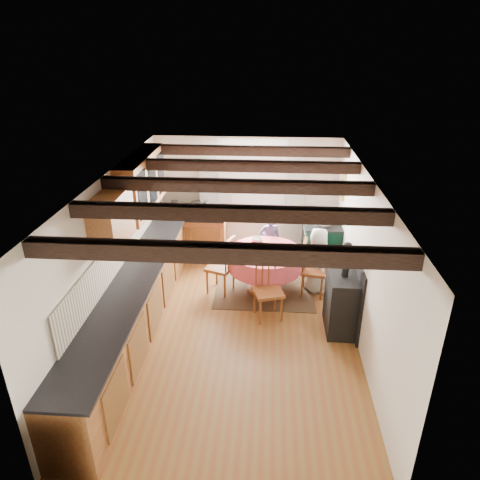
# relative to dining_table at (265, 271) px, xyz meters

# --- Properties ---
(floor) EXTENTS (3.60, 5.50, 0.00)m
(floor) POSITION_rel_dining_table_xyz_m (-0.41, -1.18, -0.39)
(floor) COLOR brown
(floor) RESTS_ON ground
(ceiling) EXTENTS (3.60, 5.50, 0.00)m
(ceiling) POSITION_rel_dining_table_xyz_m (-0.41, -1.18, 2.01)
(ceiling) COLOR white
(ceiling) RESTS_ON ground
(wall_back) EXTENTS (3.60, 0.00, 2.40)m
(wall_back) POSITION_rel_dining_table_xyz_m (-0.41, 1.57, 0.81)
(wall_back) COLOR silver
(wall_back) RESTS_ON ground
(wall_front) EXTENTS (3.60, 0.00, 2.40)m
(wall_front) POSITION_rel_dining_table_xyz_m (-0.41, -3.93, 0.81)
(wall_front) COLOR silver
(wall_front) RESTS_ON ground
(wall_left) EXTENTS (0.00, 5.50, 2.40)m
(wall_left) POSITION_rel_dining_table_xyz_m (-2.21, -1.18, 0.81)
(wall_left) COLOR silver
(wall_left) RESTS_ON ground
(wall_right) EXTENTS (0.00, 5.50, 2.40)m
(wall_right) POSITION_rel_dining_table_xyz_m (1.39, -1.18, 0.81)
(wall_right) COLOR silver
(wall_right) RESTS_ON ground
(beam_a) EXTENTS (3.60, 0.16, 0.16)m
(beam_a) POSITION_rel_dining_table_xyz_m (-0.41, -3.18, 1.92)
(beam_a) COLOR #38241B
(beam_a) RESTS_ON ceiling
(beam_b) EXTENTS (3.60, 0.16, 0.16)m
(beam_b) POSITION_rel_dining_table_xyz_m (-0.41, -2.18, 1.92)
(beam_b) COLOR #38241B
(beam_b) RESTS_ON ceiling
(beam_c) EXTENTS (3.60, 0.16, 0.16)m
(beam_c) POSITION_rel_dining_table_xyz_m (-0.41, -1.18, 1.92)
(beam_c) COLOR #38241B
(beam_c) RESTS_ON ceiling
(beam_d) EXTENTS (3.60, 0.16, 0.16)m
(beam_d) POSITION_rel_dining_table_xyz_m (-0.41, -0.18, 1.92)
(beam_d) COLOR #38241B
(beam_d) RESTS_ON ceiling
(beam_e) EXTENTS (3.60, 0.16, 0.16)m
(beam_e) POSITION_rel_dining_table_xyz_m (-0.41, 0.82, 1.92)
(beam_e) COLOR #38241B
(beam_e) RESTS_ON ceiling
(splash_left) EXTENTS (0.02, 4.50, 0.55)m
(splash_left) POSITION_rel_dining_table_xyz_m (-2.19, -0.88, 0.81)
(splash_left) COLOR beige
(splash_left) RESTS_ON wall_left
(splash_back) EXTENTS (1.40, 0.02, 0.55)m
(splash_back) POSITION_rel_dining_table_xyz_m (-1.41, 1.55, 0.81)
(splash_back) COLOR beige
(splash_back) RESTS_ON wall_back
(base_cabinet_left) EXTENTS (0.60, 5.30, 0.88)m
(base_cabinet_left) POSITION_rel_dining_table_xyz_m (-1.91, -1.18, 0.05)
(base_cabinet_left) COLOR #9F6833
(base_cabinet_left) RESTS_ON floor
(base_cabinet_back) EXTENTS (1.30, 0.60, 0.88)m
(base_cabinet_back) POSITION_rel_dining_table_xyz_m (-1.46, 1.27, 0.05)
(base_cabinet_back) COLOR #9F6833
(base_cabinet_back) RESTS_ON floor
(worktop_left) EXTENTS (0.64, 5.30, 0.04)m
(worktop_left) POSITION_rel_dining_table_xyz_m (-1.89, -1.18, 0.51)
(worktop_left) COLOR black
(worktop_left) RESTS_ON base_cabinet_left
(worktop_back) EXTENTS (1.30, 0.64, 0.04)m
(worktop_back) POSITION_rel_dining_table_xyz_m (-1.46, 1.25, 0.51)
(worktop_back) COLOR black
(worktop_back) RESTS_ON base_cabinet_back
(wall_cabinet_glass) EXTENTS (0.34, 1.80, 0.90)m
(wall_cabinet_glass) POSITION_rel_dining_table_xyz_m (-2.04, 0.02, 1.56)
(wall_cabinet_glass) COLOR #9F6833
(wall_cabinet_glass) RESTS_ON wall_left
(wall_cabinet_solid) EXTENTS (0.34, 0.90, 0.70)m
(wall_cabinet_solid) POSITION_rel_dining_table_xyz_m (-2.04, -1.48, 1.51)
(wall_cabinet_solid) COLOR #9F6833
(wall_cabinet_solid) RESTS_ON wall_left
(window_frame) EXTENTS (1.34, 0.03, 1.54)m
(window_frame) POSITION_rel_dining_table_xyz_m (-0.31, 1.55, 1.21)
(window_frame) COLOR white
(window_frame) RESTS_ON wall_back
(window_pane) EXTENTS (1.20, 0.01, 1.40)m
(window_pane) POSITION_rel_dining_table_xyz_m (-0.31, 1.56, 1.21)
(window_pane) COLOR white
(window_pane) RESTS_ON wall_back
(curtain_left) EXTENTS (0.35, 0.10, 2.10)m
(curtain_left) POSITION_rel_dining_table_xyz_m (-1.16, 1.47, 0.71)
(curtain_left) COLOR silver
(curtain_left) RESTS_ON wall_back
(curtain_right) EXTENTS (0.35, 0.10, 2.10)m
(curtain_right) POSITION_rel_dining_table_xyz_m (0.54, 1.47, 0.71)
(curtain_right) COLOR silver
(curtain_right) RESTS_ON wall_back
(curtain_rod) EXTENTS (2.00, 0.03, 0.03)m
(curtain_rod) POSITION_rel_dining_table_xyz_m (-0.31, 1.47, 1.81)
(curtain_rod) COLOR black
(curtain_rod) RESTS_ON wall_back
(wall_picture) EXTENTS (0.04, 0.50, 0.60)m
(wall_picture) POSITION_rel_dining_table_xyz_m (1.36, 1.12, 1.31)
(wall_picture) COLOR gold
(wall_picture) RESTS_ON wall_right
(wall_plate) EXTENTS (0.30, 0.02, 0.30)m
(wall_plate) POSITION_rel_dining_table_xyz_m (0.64, 1.54, 1.31)
(wall_plate) COLOR silver
(wall_plate) RESTS_ON wall_back
(rug) EXTENTS (1.73, 1.35, 0.01)m
(rug) POSITION_rel_dining_table_xyz_m (-0.00, 0.00, -0.38)
(rug) COLOR #48391D
(rug) RESTS_ON floor
(dining_table) EXTENTS (1.29, 1.29, 0.78)m
(dining_table) POSITION_rel_dining_table_xyz_m (0.00, 0.00, 0.00)
(dining_table) COLOR #BC5D49
(dining_table) RESTS_ON floor
(chair_near) EXTENTS (0.55, 0.56, 1.01)m
(chair_near) POSITION_rel_dining_table_xyz_m (0.07, -0.82, 0.11)
(chair_near) COLOR brown
(chair_near) RESTS_ON floor
(chair_left) EXTENTS (0.59, 0.58, 1.04)m
(chair_left) POSITION_rel_dining_table_xyz_m (-0.78, -0.07, 0.13)
(chair_left) COLOR brown
(chair_left) RESTS_ON floor
(chair_right) EXTENTS (0.51, 0.49, 1.00)m
(chair_right) POSITION_rel_dining_table_xyz_m (0.83, -0.05, 0.11)
(chair_right) COLOR brown
(chair_right) RESTS_ON floor
(aga_range) EXTENTS (0.68, 1.05, 0.97)m
(aga_range) POSITION_rel_dining_table_xyz_m (1.06, 1.05, 0.10)
(aga_range) COLOR black
(aga_range) RESTS_ON floor
(cast_iron_stove) EXTENTS (0.44, 0.73, 1.45)m
(cast_iron_stove) POSITION_rel_dining_table_xyz_m (1.17, -1.04, 0.34)
(cast_iron_stove) COLOR black
(cast_iron_stove) RESTS_ON floor
(child_far) EXTENTS (0.42, 0.28, 1.15)m
(child_far) POSITION_rel_dining_table_xyz_m (0.08, 0.82, 0.18)
(child_far) COLOR #474360
(child_far) RESTS_ON floor
(child_right) EXTENTS (0.48, 0.64, 1.18)m
(child_right) POSITION_rel_dining_table_xyz_m (0.90, 0.09, 0.20)
(child_right) COLOR silver
(child_right) RESTS_ON floor
(bowl_a) EXTENTS (0.32, 0.32, 0.06)m
(bowl_a) POSITION_rel_dining_table_xyz_m (-0.03, -0.04, 0.42)
(bowl_a) COLOR silver
(bowl_a) RESTS_ON dining_table
(bowl_b) EXTENTS (0.28, 0.28, 0.06)m
(bowl_b) POSITION_rel_dining_table_xyz_m (-0.16, 0.40, 0.42)
(bowl_b) COLOR silver
(bowl_b) RESTS_ON dining_table
(cup) EXTENTS (0.15, 0.15, 0.10)m
(cup) POSITION_rel_dining_table_xyz_m (0.16, -0.15, 0.44)
(cup) COLOR silver
(cup) RESTS_ON dining_table
(canister_tall) EXTENTS (0.15, 0.15, 0.25)m
(canister_tall) POSITION_rel_dining_table_xyz_m (-1.82, 1.31, 0.66)
(canister_tall) COLOR #262628
(canister_tall) RESTS_ON worktop_back
(canister_wide) EXTENTS (0.20, 0.20, 0.22)m
(canister_wide) POSITION_rel_dining_table_xyz_m (-1.41, 1.37, 0.64)
(canister_wide) COLOR #262628
(canister_wide) RESTS_ON worktop_back
(canister_slim) EXTENTS (0.10, 0.10, 0.27)m
(canister_slim) POSITION_rel_dining_table_xyz_m (-1.19, 1.24, 0.67)
(canister_slim) COLOR #262628
(canister_slim) RESTS_ON worktop_back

